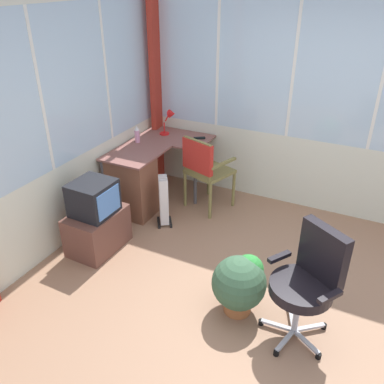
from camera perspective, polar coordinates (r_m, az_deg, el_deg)
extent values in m
cube|color=#976E52|center=(3.91, 10.63, -16.25)|extent=(5.01, 5.71, 0.06)
cube|color=silver|center=(4.62, -18.23, -1.99)|extent=(4.01, 0.06, 0.91)
cube|color=silver|center=(4.17, -20.82, 12.70)|extent=(3.93, 0.06, 1.54)
cube|color=white|center=(4.17, -20.82, 12.70)|extent=(0.04, 0.07, 1.54)
cube|color=white|center=(4.88, -12.29, 15.99)|extent=(0.04, 0.07, 1.54)
cube|color=silver|center=(5.30, 17.53, 2.21)|extent=(0.06, 4.71, 0.91)
cube|color=silver|center=(4.91, 19.66, 15.10)|extent=(0.06, 4.62, 1.54)
cube|color=white|center=(4.88, 25.22, 14.00)|extent=(0.07, 0.04, 1.54)
cube|color=white|center=(4.99, 14.17, 16.06)|extent=(0.07, 0.04, 1.54)
cube|color=white|center=(5.27, 3.76, 17.45)|extent=(0.07, 0.04, 1.54)
cube|color=#A92E21|center=(5.63, -5.06, 13.78)|extent=(0.23, 0.09, 2.53)
cube|color=brown|center=(5.20, -6.14, 6.60)|extent=(1.35, 0.59, 0.02)
cube|color=brown|center=(5.29, 0.40, 7.16)|extent=(0.59, 0.35, 0.02)
cube|color=brown|center=(5.03, -8.58, 0.71)|extent=(0.40, 0.55, 0.74)
cylinder|color=#4C4C51|center=(5.19, 0.46, 2.02)|extent=(0.04, 0.04, 0.75)
cylinder|color=#4C4C51|center=(5.03, -12.18, 0.45)|extent=(0.04, 0.04, 0.75)
cylinder|color=red|center=(5.51, -3.90, 8.21)|extent=(0.13, 0.13, 0.02)
cylinder|color=red|center=(5.48, -3.93, 9.01)|extent=(0.02, 0.02, 0.15)
cylinder|color=red|center=(5.46, -3.43, 10.57)|extent=(0.03, 0.08, 0.14)
cone|color=red|center=(5.47, -2.81, 10.95)|extent=(0.12, 0.12, 0.12)
cube|color=black|center=(5.33, 1.06, 7.60)|extent=(0.12, 0.15, 0.02)
cylinder|color=#DA94B7|center=(5.24, -7.71, 7.78)|extent=(0.06, 0.06, 0.16)
cone|color=white|center=(5.21, -7.79, 8.89)|extent=(0.06, 0.06, 0.06)
cylinder|color=olive|center=(5.22, 5.86, 0.36)|extent=(0.04, 0.04, 0.47)
cylinder|color=olive|center=(5.48, 2.35, 1.91)|extent=(0.04, 0.04, 0.47)
cylinder|color=olive|center=(4.93, 2.56, -1.33)|extent=(0.04, 0.04, 0.47)
cylinder|color=olive|center=(5.20, -0.98, 0.39)|extent=(0.04, 0.04, 0.47)
cube|color=olive|center=(5.08, 2.51, 2.93)|extent=(0.61, 0.61, 0.04)
cube|color=olive|center=(4.84, 0.78, 4.77)|extent=(0.17, 0.42, 0.45)
cube|color=red|center=(4.83, 0.78, 5.02)|extent=(0.20, 0.45, 0.38)
cube|color=olive|center=(4.88, 4.44, 4.03)|extent=(0.42, 0.18, 0.03)
cube|color=olive|center=(5.15, 0.76, 5.49)|extent=(0.42, 0.18, 0.03)
cube|color=#B7B7BF|center=(3.64, 15.73, -19.61)|extent=(0.18, 0.26, 0.02)
cylinder|color=black|center=(3.60, 17.35, -21.14)|extent=(0.05, 0.05, 0.05)
cube|color=#B7B7BF|center=(3.75, 16.15, -17.82)|extent=(0.21, 0.24, 0.02)
cylinder|color=black|center=(3.82, 18.04, -17.53)|extent=(0.05, 0.05, 0.05)
cube|color=#B7B7BF|center=(3.79, 13.85, -16.80)|extent=(0.27, 0.14, 0.02)
cylinder|color=black|center=(3.91, 13.55, -15.57)|extent=(0.05, 0.05, 0.05)
cube|color=#B7B7BF|center=(3.70, 11.91, -17.86)|extent=(0.05, 0.28, 0.02)
cylinder|color=black|center=(3.73, 9.68, -17.60)|extent=(0.05, 0.05, 0.05)
cube|color=#B7B7BF|center=(3.61, 13.00, -19.65)|extent=(0.28, 0.11, 0.02)
cylinder|color=black|center=(3.54, 11.77, -21.26)|extent=(0.05, 0.05, 0.05)
cylinder|color=#B7B7BF|center=(3.54, 14.56, -15.91)|extent=(0.05, 0.05, 0.41)
cylinder|color=black|center=(3.38, 15.07, -12.96)|extent=(0.50, 0.50, 0.09)
cube|color=black|center=(3.33, 17.98, -8.15)|extent=(0.31, 0.41, 0.46)
cube|color=black|center=(3.44, 12.19, -8.91)|extent=(0.21, 0.16, 0.04)
cube|color=black|center=(3.17, 18.84, -13.76)|extent=(0.21, 0.16, 0.04)
cube|color=brown|center=(4.53, -13.14, -5.27)|extent=(0.65, 0.45, 0.45)
cube|color=black|center=(4.33, -13.73, -0.81)|extent=(0.43, 0.41, 0.36)
cube|color=#5389D6|center=(4.21, -11.61, -1.45)|extent=(0.34, 0.02, 0.28)
cube|color=#262628|center=(4.49, -12.35, -1.63)|extent=(0.26, 0.23, 0.07)
cube|color=silver|center=(4.72, -3.93, -1.63)|extent=(0.07, 0.09, 0.59)
cube|color=silver|center=(4.75, -3.97, -1.38)|extent=(0.07, 0.09, 0.59)
cube|color=silver|center=(4.79, -4.00, -1.13)|extent=(0.07, 0.09, 0.59)
cube|color=silver|center=(4.83, -4.04, -0.89)|extent=(0.07, 0.09, 0.59)
cube|color=silver|center=(4.86, -4.08, -0.64)|extent=(0.07, 0.09, 0.59)
cube|color=black|center=(4.95, -3.08, -4.19)|extent=(0.21, 0.15, 0.03)
cube|color=black|center=(4.95, -4.69, -4.30)|extent=(0.21, 0.15, 0.03)
cube|color=silver|center=(4.88, -4.12, -0.12)|extent=(0.09, 0.10, 0.41)
cylinder|color=#A66035|center=(3.79, 6.41, -15.41)|extent=(0.24, 0.24, 0.14)
sphere|color=#395E41|center=(3.63, 6.62, -12.57)|extent=(0.48, 0.48, 0.48)
sphere|color=#2D8737|center=(3.62, 7.97, -10.72)|extent=(0.26, 0.26, 0.26)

